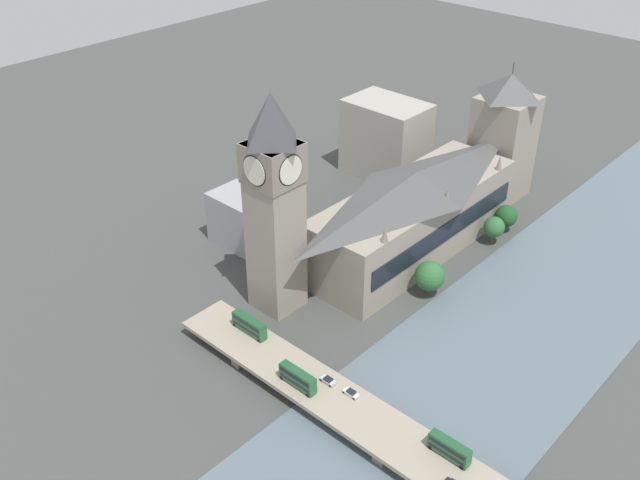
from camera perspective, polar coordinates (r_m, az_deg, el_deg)
ground_plane at (r=231.01m, az=9.26°, el=-3.03°), size 600.00×600.00×0.00m
river_water at (r=218.84m, az=16.41°, el=-6.29°), size 54.08×360.00×0.30m
parliament_hall at (r=236.21m, az=7.51°, el=2.19°), size 26.28×82.39×29.34m
clock_tower at (r=197.84m, az=-3.69°, el=3.30°), size 13.94×13.94×67.15m
victoria_tower at (r=274.48m, az=14.45°, el=8.02°), size 19.01×19.01×51.73m
road_bridge at (r=173.48m, az=5.95°, el=-15.58°), size 140.15×14.56×4.48m
double_decker_bus_lead at (r=198.78m, az=-5.68°, el=-6.74°), size 11.68×2.63×4.93m
double_decker_bus_mid at (r=181.93m, az=-1.80°, el=-10.94°), size 11.11×2.63×5.00m
double_decker_bus_rear at (r=168.70m, az=10.31°, el=-16.06°), size 10.47×2.60×4.69m
car_northbound_tail at (r=181.08m, az=2.49°, el=-12.12°), size 4.22×1.77×1.40m
car_southbound_mid at (r=184.10m, az=0.64°, el=-11.16°), size 4.12×1.91×1.45m
city_block_west at (r=287.01m, az=5.29°, el=8.09°), size 31.49×21.19×30.27m
city_block_center at (r=242.98m, az=-6.23°, el=1.68°), size 20.60×14.81×18.07m
tree_embankment_near at (r=257.40m, az=14.68°, el=1.87°), size 7.76×7.76×10.07m
tree_embankment_mid at (r=219.24m, az=8.77°, el=-2.86°), size 9.31×9.31×11.73m
tree_embankment_far at (r=249.08m, az=13.75°, el=1.00°), size 7.26×7.26×10.10m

